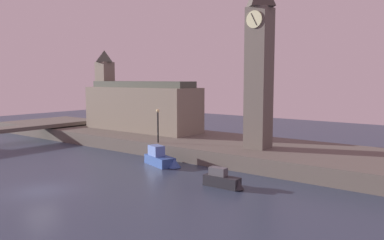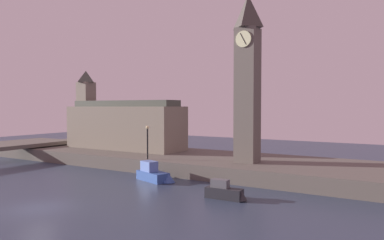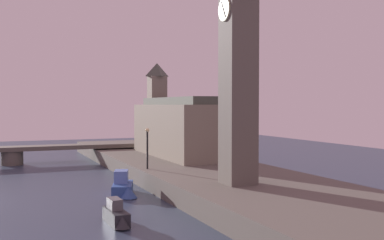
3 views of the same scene
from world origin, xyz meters
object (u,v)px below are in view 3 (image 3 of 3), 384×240
Objects in this scene: clock_tower at (238,61)px; boat_tour_blue at (123,187)px; streetlamp at (147,143)px; parliament_hall at (177,126)px; boat_barge_dark at (117,215)px.

clock_tower reaches higher than boat_tour_blue.
streetlamp is at bearing -160.05° from clock_tower.
boat_barge_dark is at bearing -29.35° from parliament_hall.
streetlamp is 0.79× the size of boat_tour_blue.
boat_barge_dark is (8.80, -2.69, -0.09)m from boat_tour_blue.
parliament_hall is (-19.20, 2.69, -5.46)m from clock_tower.
parliament_hall is at bearing 150.65° from boat_barge_dark.
boat_tour_blue is 1.35× the size of boat_barge_dark.
clock_tower is at bearing 44.56° from boat_tour_blue.
streetlamp is (9.26, -6.30, -0.99)m from parliament_hall.
streetlamp is 5.40m from boat_tour_blue.
streetlamp is at bearing 154.74° from boat_barge_dark.
boat_tour_blue is at bearing -42.72° from streetlamp.
clock_tower reaches higher than boat_barge_dark.
parliament_hall is 4.67× the size of streetlamp.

